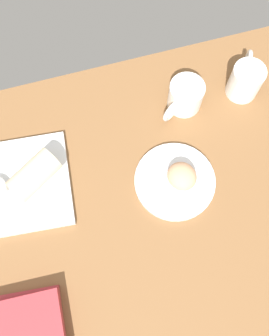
{
  "coord_description": "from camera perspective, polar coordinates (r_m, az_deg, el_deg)",
  "views": [
    {
      "loc": [
        8.35,
        18.64,
        97.59
      ],
      "look_at": [
        -0.13,
        -11.54,
        7.0
      ],
      "focal_mm": 40.61,
      "sensor_mm": 36.0,
      "label": 1
    }
  ],
  "objects": [
    {
      "name": "scone_pastry",
      "position": [
        0.95,
        7.13,
        -1.23
      ],
      "size": [
        9.75,
        10.0,
        5.25
      ],
      "primitive_type": "ellipsoid",
      "rotation": [
        0.0,
        0.0,
        5.17
      ],
      "color": "tan",
      "rests_on": "round_plate"
    },
    {
      "name": "breakfast_wrap",
      "position": [
        0.96,
        -14.86,
        -1.01
      ],
      "size": [
        14.34,
        12.45,
        6.77
      ],
      "primitive_type": "cylinder",
      "rotation": [
        1.57,
        0.0,
        2.13
      ],
      "color": "beige",
      "rests_on": "square_plate"
    },
    {
      "name": "second_mug",
      "position": [
        1.04,
        7.56,
        10.61
      ],
      "size": [
        12.62,
        10.22,
        8.57
      ],
      "color": "white",
      "rests_on": "dining_table"
    },
    {
      "name": "coffee_mug",
      "position": [
        1.09,
        16.33,
        12.6
      ],
      "size": [
        9.17,
        13.05,
        9.79
      ],
      "color": "white",
      "rests_on": "dining_table"
    },
    {
      "name": "round_plate",
      "position": [
        0.98,
        6.07,
        -1.99
      ],
      "size": [
        20.7,
        20.7,
        1.4
      ],
      "primitive_type": "cylinder",
      "color": "white",
      "rests_on": "dining_table"
    },
    {
      "name": "square_plate",
      "position": [
        1.01,
        -16.71,
        -2.43
      ],
      "size": [
        27.2,
        27.2,
        1.6
      ],
      "primitive_type": "cube",
      "rotation": [
        0.0,
        0.0,
        -0.09
      ],
      "color": "white",
      "rests_on": "dining_table"
    },
    {
      "name": "dining_table",
      "position": [
        0.98,
        1.77,
        -7.15
      ],
      "size": [
        110.0,
        90.0,
        4.0
      ],
      "primitive_type": "cube",
      "color": "brown",
      "rests_on": "ground"
    },
    {
      "name": "book_stack",
      "position": [
        0.95,
        -16.77,
        -21.99
      ],
      "size": [
        20.39,
        16.78,
        4.82
      ],
      "color": "#A53338",
      "rests_on": "dining_table"
    }
  ]
}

